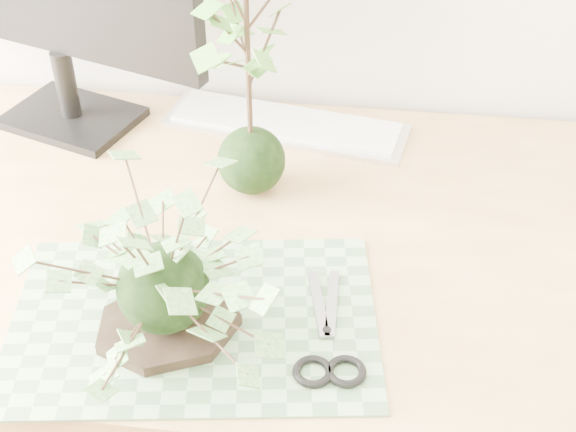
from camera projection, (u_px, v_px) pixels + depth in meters
The scene contains 7 objects.
desk at pixel (231, 273), 1.19m from camera, with size 1.60×0.70×0.74m.
cutting_mat at pixel (194, 320), 0.99m from camera, with size 0.45×0.30×0.00m, color #496F47.
stone_dish at pixel (168, 325), 0.97m from camera, with size 0.18×0.18×0.01m, color black.
ivy_kokedama at pixel (159, 255), 0.90m from camera, with size 0.39×0.39×0.22m.
maple_kokedama at pixel (246, 3), 1.02m from camera, with size 0.26×0.26×0.42m.
keyboard at pixel (286, 124), 1.33m from camera, with size 0.42×0.19×0.02m.
scissors at pixel (325, 355), 0.94m from camera, with size 0.09×0.20×0.01m.
Camera 1 is at (0.10, 0.37, 1.46)m, focal length 50.00 mm.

